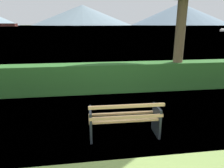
% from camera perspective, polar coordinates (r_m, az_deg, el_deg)
% --- Properties ---
extents(ground_plane, '(1400.00, 1400.00, 0.00)m').
position_cam_1_polar(ground_plane, '(4.74, 3.31, -14.12)').
color(ground_plane, olive).
extents(water_surface, '(620.00, 620.00, 0.00)m').
position_cam_1_polar(water_surface, '(313.18, -8.10, 15.77)').
color(water_surface, '#7A99A8').
rests_on(water_surface, ground_plane).
extents(park_bench, '(1.56, 0.59, 0.87)m').
position_cam_1_polar(park_bench, '(4.49, 3.53, -9.86)').
color(park_bench, tan).
rests_on(park_bench, ground_plane).
extents(hedge_row, '(10.71, 0.70, 1.04)m').
position_cam_1_polar(hedge_row, '(7.49, -1.35, 1.81)').
color(hedge_row, '#285B23').
rests_on(hedge_row, ground_plane).
extents(tender_far, '(4.58, 5.70, 1.00)m').
position_cam_1_polar(tender_far, '(85.58, 28.59, 13.09)').
color(tender_far, silver).
rests_on(tender_far, water_surface).
extents(distant_hills, '(822.44, 277.89, 59.08)m').
position_cam_1_polar(distant_hills, '(564.59, -7.79, 18.84)').
color(distant_hills, slate).
rests_on(distant_hills, ground_plane).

